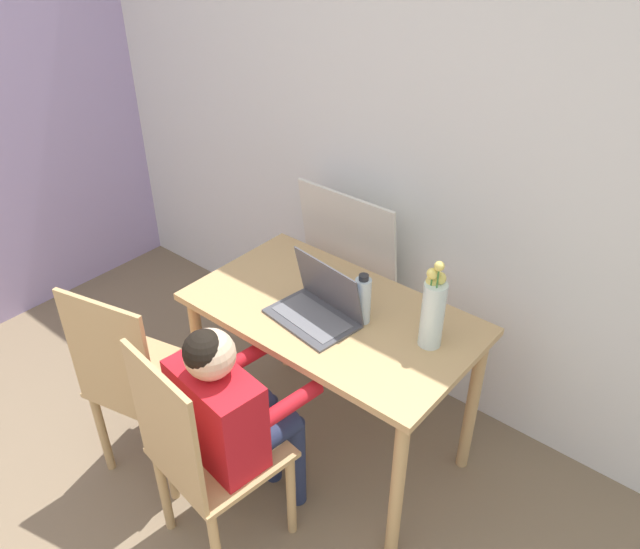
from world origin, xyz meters
TOP-DOWN VIEW (x-y plane):
  - wall_back at (0.00, 2.23)m, footprint 6.40×0.05m
  - dining_table at (-0.20, 1.59)m, footprint 1.13×0.64m
  - chair_occupied at (-0.24, 0.93)m, footprint 0.45×0.45m
  - chair_spare at (-0.70, 1.01)m, footprint 0.48×0.48m
  - person_seated at (-0.22, 1.05)m, footprint 0.40×0.46m
  - laptop at (-0.22, 1.53)m, footprint 0.36×0.27m
  - flower_vase at (0.19, 1.66)m, footprint 0.08×0.08m
  - water_bottle at (-0.08, 1.61)m, footprint 0.06×0.06m
  - cardboard_panel at (-0.49, 2.10)m, footprint 0.53×0.15m

SIDE VIEW (x-z plane):
  - chair_occupied at x=-0.24m, z-range 0.01..0.96m
  - chair_spare at x=-0.70m, z-range 0.01..0.96m
  - cardboard_panel at x=-0.49m, z-range 0.00..0.99m
  - person_seated at x=-0.22m, z-range 0.13..1.11m
  - dining_table at x=-0.20m, z-range 0.26..1.01m
  - laptop at x=-0.22m, z-range 0.68..0.91m
  - water_bottle at x=-0.08m, z-range 0.73..0.94m
  - flower_vase at x=0.19m, z-range 0.71..1.07m
  - wall_back at x=0.00m, z-range 0.00..2.50m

